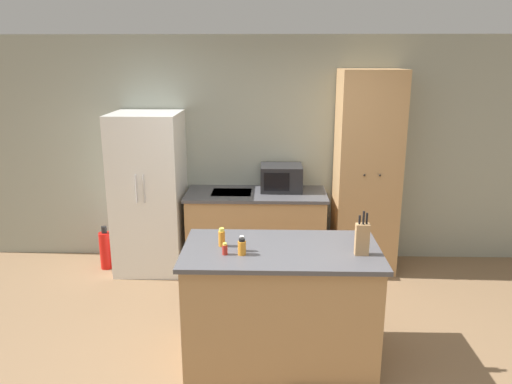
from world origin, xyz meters
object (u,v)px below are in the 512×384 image
spice_bottle_tall_dark (242,244)px  fire_extinguisher (106,250)px  spice_bottle_short_red (242,247)px  spice_bottle_green_herb (225,249)px  microwave (281,178)px  pantry_cabinet (366,173)px  knife_block (362,239)px  refrigerator (150,193)px  spice_bottle_amber_oil (222,238)px

spice_bottle_tall_dark → fire_extinguisher: 2.55m
spice_bottle_short_red → spice_bottle_green_herb: bearing=-179.3°
microwave → pantry_cabinet: bearing=-5.2°
knife_block → spice_bottle_short_red: bearing=-178.4°
pantry_cabinet → spice_bottle_tall_dark: pantry_cabinet is taller
microwave → fire_extinguisher: 2.17m
microwave → fire_extinguisher: bearing=-173.9°
spice_bottle_tall_dark → spice_bottle_green_herb: 0.14m
spice_bottle_green_herb → fire_extinguisher: size_ratio=0.18×
knife_block → fire_extinguisher: knife_block is taller
microwave → spice_bottle_green_herb: (-0.46, -2.06, -0.05)m
refrigerator → microwave: bearing=5.9°
spice_bottle_short_red → fire_extinguisher: size_ratio=0.25×
spice_bottle_short_red → spice_bottle_amber_oil: bearing=134.5°
spice_bottle_short_red → spice_bottle_amber_oil: spice_bottle_amber_oil is taller
microwave → spice_bottle_amber_oil: (-0.50, -1.89, -0.02)m
spice_bottle_green_herb → microwave: bearing=77.3°
refrigerator → spice_bottle_amber_oil: size_ratio=12.14×
microwave → refrigerator: bearing=-174.1°
knife_block → spice_bottle_tall_dark: knife_block is taller
microwave → spice_bottle_tall_dark: 2.02m
microwave → spice_bottle_tall_dark: microwave is taller
spice_bottle_tall_dark → pantry_cabinet: bearing=56.1°
knife_block → spice_bottle_tall_dark: 0.89m
pantry_cabinet → spice_bottle_tall_dark: (-1.28, -1.90, -0.12)m
refrigerator → spice_bottle_tall_dark: refrigerator is taller
spice_bottle_amber_oil → pantry_cabinet: bearing=51.4°
spice_bottle_tall_dark → spice_bottle_green_herb: bearing=-149.3°
pantry_cabinet → refrigerator: bearing=-178.4°
knife_block → pantry_cabinet: bearing=78.7°
spice_bottle_amber_oil → fire_extinguisher: size_ratio=0.29×
knife_block → spice_bottle_short_red: 0.89m
microwave → spice_bottle_tall_dark: size_ratio=3.90×
fire_extinguisher → microwave: bearing=6.1°
knife_block → spice_bottle_amber_oil: size_ratio=2.33×
refrigerator → spice_bottle_amber_oil: bearing=-60.7°
spice_bottle_green_herb → knife_block: bearing=1.5°
refrigerator → spice_bottle_amber_oil: refrigerator is taller
pantry_cabinet → spice_bottle_green_herb: size_ratio=24.62×
knife_block → fire_extinguisher: bearing=144.5°
microwave → spice_bottle_green_herb: bearing=-102.7°
spice_bottle_amber_oil → knife_block: bearing=-7.8°
refrigerator → spice_bottle_green_herb: refrigerator is taller
microwave → spice_bottle_green_herb: size_ratio=5.13×
spice_bottle_amber_oil → spice_bottle_green_herb: 0.18m
knife_block → spice_bottle_tall_dark: size_ratio=2.85×
microwave → spice_bottle_green_herb: microwave is taller
refrigerator → spice_bottle_short_red: (1.14, -1.91, 0.11)m
refrigerator → knife_block: refrigerator is taller
spice_bottle_amber_oil → spice_bottle_short_red: bearing=-45.5°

